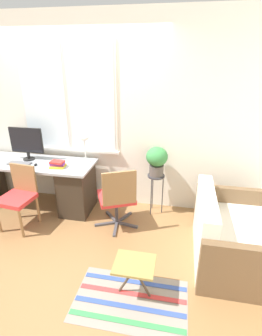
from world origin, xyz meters
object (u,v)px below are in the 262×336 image
Objects in this scene: book_stack at (58,164)px; desk_chair_wooden at (19,195)px; plant_stand at (156,180)px; monitor at (26,142)px; mouse at (36,165)px; office_chair_swivel at (117,197)px; desk_lamp at (85,142)px; potted_plant at (157,159)px; keyboard at (19,163)px; couch_loveseat at (231,238)px; folding_stool at (134,266)px.

desk_chair_wooden reaches higher than book_stack.
book_stack reaches higher than plant_stand.
monitor reaches higher than mouse.
desk_chair_wooden is at bearing -16.27° from office_chair_swivel.
desk_lamp is 1.05m from potted_plant.
book_stack is at bearing 0.18° from keyboard.
desk_lamp is at bearing 67.78° from couch_loveseat.
potted_plant reaches higher than mouse.
folding_stool is at bearing -56.55° from desk_lamp.
potted_plant reaches higher than couch_loveseat.
couch_loveseat is at bearing -40.27° from potted_plant.
office_chair_swivel is at bearing -134.32° from potted_plant.
desk_lamp is at bearing 24.52° from mouse.
potted_plant is at bearing 2.22° from monitor.
desk_lamp reaches higher than keyboard.
office_chair_swivel reaches higher than plant_stand.
desk_lamp is at bearing -64.25° from office_chair_swivel.
couch_loveseat is 3.14× the size of folding_stool.
keyboard is 1.95m from potted_plant.
monitor is 0.39m from mouse.
desk_chair_wooden is (-0.07, -0.38, -0.28)m from mouse.
couch_loveseat is at bearing -14.31° from monitor.
mouse is (0.22, -0.21, -0.25)m from monitor.
office_chair_swivel is at bearing -8.59° from mouse.
keyboard is 0.59m from book_stack.
office_chair_swivel is (0.89, -0.20, -0.31)m from book_stack.
book_stack is at bearing 51.44° from desk_chair_wooden.
office_chair_swivel is 0.72× the size of couch_loveseat.
keyboard is at bearing 79.59° from couch_loveseat.
couch_loveseat is (1.97, -0.80, -0.74)m from desk_lamp.
monitor is 1.29× the size of folding_stool.
desk_chair_wooden is at bearing -64.45° from keyboard.
potted_plant is at bearing 27.45° from desk_chair_wooden.
monitor is 0.62m from book_stack.
couch_loveseat reaches higher than plant_stand.
mouse is 0.07× the size of office_chair_swivel.
monitor reaches higher than folding_stool.
mouse is 2.08m from folding_stool.
desk_lamp reaches higher than mouse.
desk_lamp is 1.93m from folding_stool.
book_stack is 2.39m from couch_loveseat.
keyboard is at bearing -179.82° from book_stack.
potted_plant is (1.89, 0.07, -0.15)m from monitor.
office_chair_swivel reaches higher than keyboard.
monitor is 2.43m from folding_stool.
mouse is 0.33m from book_stack.
keyboard is at bearing -32.61° from office_chair_swivel.
keyboard is at bearing -172.07° from potted_plant.
monitor is 8.43× the size of mouse.
office_chair_swivel is 2.26× the size of folding_stool.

